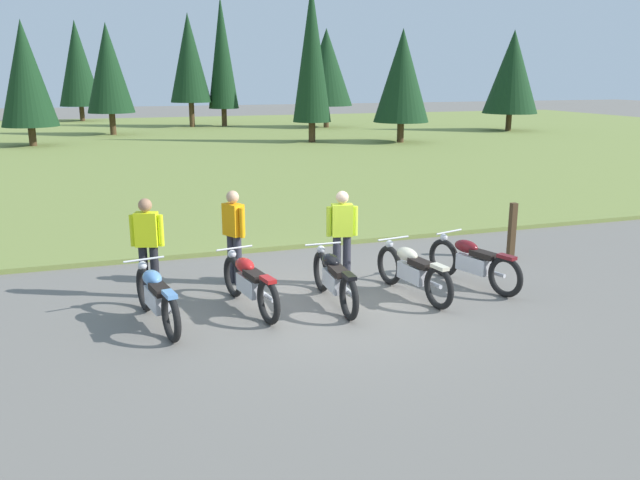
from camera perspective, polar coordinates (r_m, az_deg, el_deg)
The scene contains 12 objects.
ground_plane at distance 10.60m, azimuth 1.04°, elevation -5.49°, with size 140.00×140.00×0.00m, color slate.
grass_moorland at distance 35.07m, azimuth -13.09°, elevation 8.20°, with size 80.00×44.00×0.10m, color olive.
forest_treeline at distance 42.84m, azimuth -12.71°, elevation 14.84°, with size 46.21×25.65×8.72m.
motorcycle_sky_blue at distance 9.82m, azimuth -14.22°, elevation -4.86°, with size 0.70×2.08×0.88m.
motorcycle_red at distance 10.21m, azimuth -6.24°, elevation -3.75°, with size 0.70×2.08×0.88m.
motorcycle_black at distance 10.37m, azimuth 1.25°, elevation -3.39°, with size 0.62×2.10×0.88m.
motorcycle_cream at distance 10.87m, azimuth 8.16°, elevation -2.69°, with size 0.67×2.09×0.88m.
motorcycle_maroon at distance 11.57m, azimuth 13.32°, elevation -1.88°, with size 0.83×2.04×0.88m.
rider_near_row_end at distance 10.93m, azimuth -14.96°, elevation -0.16°, with size 0.53×0.32×1.67m.
rider_in_hivis_vest at distance 11.36m, azimuth -7.61°, elevation 0.75°, with size 0.36×0.50×1.67m.
rider_with_back_turned at distance 11.23m, azimuth 1.95°, elevation 0.71°, with size 0.54×0.29×1.67m.
trail_marker_post at distance 13.57m, azimuth 16.57°, elevation 0.82°, with size 0.12×0.12×1.12m, color #47331E.
Camera 1 is at (-3.35, -9.39, 3.60)m, focal length 36.30 mm.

